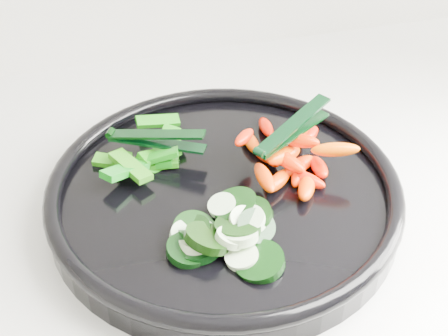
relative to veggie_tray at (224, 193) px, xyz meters
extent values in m
cylinder|color=black|center=(0.00, 0.00, -0.01)|extent=(0.43, 0.43, 0.02)
torus|color=black|center=(0.00, 0.00, 0.01)|extent=(0.44, 0.44, 0.02)
cylinder|color=black|center=(-0.04, -0.06, 0.01)|extent=(0.05, 0.05, 0.03)
cylinder|color=beige|center=(-0.05, -0.08, 0.01)|extent=(0.04, 0.04, 0.03)
cylinder|color=black|center=(-0.05, -0.06, 0.01)|extent=(0.05, 0.04, 0.03)
cylinder|color=beige|center=(-0.05, -0.06, 0.01)|extent=(0.04, 0.04, 0.02)
cylinder|color=black|center=(0.00, -0.11, 0.01)|extent=(0.07, 0.07, 0.02)
cylinder|color=#E2FAC8|center=(-0.01, -0.10, 0.01)|extent=(0.05, 0.04, 0.02)
cylinder|color=black|center=(-0.05, -0.08, 0.01)|extent=(0.06, 0.06, 0.02)
cylinder|color=#DFFAC8|center=(-0.04, -0.06, 0.01)|extent=(0.05, 0.05, 0.01)
cylinder|color=black|center=(-0.06, -0.08, 0.01)|extent=(0.06, 0.06, 0.02)
cylinder|color=beige|center=(-0.04, -0.08, 0.01)|extent=(0.04, 0.04, 0.01)
cylinder|color=black|center=(-0.05, -0.06, 0.01)|extent=(0.05, 0.05, 0.03)
cylinder|color=#D0F1C1|center=(-0.05, -0.08, 0.01)|extent=(0.04, 0.04, 0.02)
cylinder|color=black|center=(0.01, -0.06, 0.02)|extent=(0.05, 0.05, 0.03)
cylinder|color=#D6EEBE|center=(0.00, -0.07, 0.02)|extent=(0.05, 0.05, 0.03)
cylinder|color=black|center=(-0.04, -0.08, 0.02)|extent=(0.05, 0.05, 0.03)
cylinder|color=beige|center=(-0.02, -0.08, 0.02)|extent=(0.03, 0.03, 0.02)
cylinder|color=black|center=(0.01, -0.08, 0.02)|extent=(0.05, 0.05, 0.03)
cylinder|color=#D9F8C6|center=(0.00, -0.06, 0.02)|extent=(0.04, 0.04, 0.02)
cylinder|color=black|center=(0.00, -0.04, 0.02)|extent=(0.05, 0.05, 0.02)
cylinder|color=beige|center=(-0.01, -0.04, 0.02)|extent=(0.04, 0.04, 0.02)
cylinder|color=black|center=(-0.01, -0.07, 0.02)|extent=(0.05, 0.05, 0.02)
cylinder|color=beige|center=(-0.01, -0.08, 0.02)|extent=(0.04, 0.04, 0.02)
ellipsoid|color=#FF1700|center=(0.08, 0.00, 0.01)|extent=(0.04, 0.04, 0.02)
ellipsoid|color=#F63E00|center=(0.06, -0.01, 0.01)|extent=(0.05, 0.05, 0.02)
ellipsoid|color=red|center=(0.09, -0.02, 0.01)|extent=(0.04, 0.04, 0.02)
ellipsoid|color=#F82F00|center=(0.06, 0.04, 0.01)|extent=(0.03, 0.05, 0.03)
ellipsoid|color=#FF3600|center=(0.11, 0.00, 0.01)|extent=(0.02, 0.05, 0.03)
ellipsoid|color=#F53A00|center=(0.06, 0.03, 0.01)|extent=(0.02, 0.04, 0.02)
ellipsoid|color=#F85300|center=(0.08, -0.03, 0.01)|extent=(0.04, 0.05, 0.03)
ellipsoid|color=#FF2B00|center=(0.09, 0.01, 0.01)|extent=(0.05, 0.04, 0.03)
ellipsoid|color=#EC0D00|center=(0.08, 0.09, 0.01)|extent=(0.02, 0.05, 0.02)
ellipsoid|color=#EE5800|center=(0.05, 0.06, 0.01)|extent=(0.02, 0.05, 0.02)
ellipsoid|color=#F22900|center=(0.04, -0.02, 0.03)|extent=(0.02, 0.05, 0.02)
ellipsoid|color=#F03500|center=(0.10, 0.05, 0.03)|extent=(0.04, 0.05, 0.03)
ellipsoid|color=#FF2D00|center=(0.06, 0.02, 0.03)|extent=(0.04, 0.05, 0.03)
ellipsoid|color=#FF3800|center=(0.07, 0.01, 0.03)|extent=(0.04, 0.06, 0.02)
ellipsoid|color=#FA4F00|center=(0.07, 0.01, 0.03)|extent=(0.06, 0.04, 0.03)
ellipsoid|color=#F51600|center=(0.11, 0.04, 0.03)|extent=(0.05, 0.04, 0.02)
ellipsoid|color=#DB3900|center=(0.09, 0.02, 0.04)|extent=(0.04, 0.04, 0.02)
ellipsoid|color=#F32100|center=(0.03, 0.04, 0.04)|extent=(0.04, 0.04, 0.02)
ellipsoid|color=#F25500|center=(0.08, 0.03, 0.04)|extent=(0.05, 0.02, 0.02)
ellipsoid|color=#FC6100|center=(0.12, -0.01, 0.04)|extent=(0.06, 0.03, 0.02)
cube|color=#0E6B0A|center=(-0.05, 0.07, 0.01)|extent=(0.04, 0.06, 0.02)
cube|color=#22710A|center=(-0.05, 0.07, 0.01)|extent=(0.06, 0.04, 0.03)
cube|color=#176209|center=(-0.04, 0.10, 0.01)|extent=(0.03, 0.06, 0.02)
cube|color=#176B0A|center=(-0.06, 0.06, 0.01)|extent=(0.04, 0.02, 0.01)
cube|color=#19730B|center=(-0.05, 0.08, 0.01)|extent=(0.06, 0.07, 0.03)
cube|color=#24740B|center=(-0.11, 0.08, 0.01)|extent=(0.05, 0.04, 0.01)
cube|color=#09620B|center=(-0.09, 0.07, 0.01)|extent=(0.02, 0.06, 0.02)
cube|color=#0D6A0A|center=(-0.06, 0.06, 0.02)|extent=(0.05, 0.03, 0.02)
cube|color=#09650D|center=(-0.10, 0.04, 0.02)|extent=(0.06, 0.05, 0.02)
cube|color=#1F6F0A|center=(-0.09, 0.05, 0.02)|extent=(0.04, 0.06, 0.01)
cube|color=#20700A|center=(-0.05, 0.13, 0.02)|extent=(0.05, 0.02, 0.02)
cylinder|color=black|center=(0.04, -0.01, 0.05)|extent=(0.01, 0.01, 0.01)
cube|color=black|center=(0.08, 0.02, 0.05)|extent=(0.10, 0.07, 0.00)
cube|color=black|center=(0.08, 0.02, 0.06)|extent=(0.10, 0.07, 0.02)
cylinder|color=black|center=(-0.10, 0.10, 0.03)|extent=(0.01, 0.01, 0.01)
cube|color=black|center=(-0.06, 0.08, 0.02)|extent=(0.10, 0.07, 0.00)
cube|color=black|center=(-0.06, 0.08, 0.04)|extent=(0.10, 0.07, 0.02)
camera|label=1|loc=(-0.14, -0.48, 0.43)|focal=50.00mm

